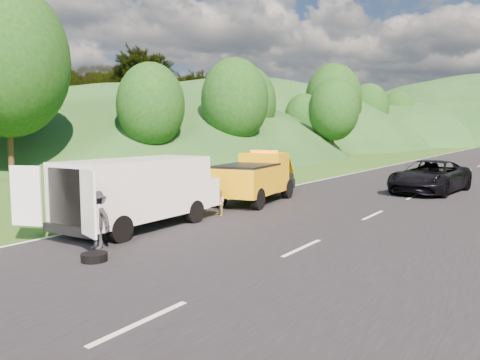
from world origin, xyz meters
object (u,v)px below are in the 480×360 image
Objects in this scene: child at (219,216)px; suitcase at (171,204)px; tow_truck at (256,178)px; spare_tire at (94,262)px; passing_suv at (429,193)px; woman at (204,211)px; worker at (96,249)px; white_van at (140,189)px.

child is 1.71× the size of suitcase.
child is (0.62, -3.60, -1.13)m from tow_truck.
spare_tire is 0.11× the size of passing_suv.
woman is 12.60m from passing_suv.
passing_suv is at bearing -30.29° from woman.
worker is at bearing -94.50° from tow_truck.
worker is (0.17, -5.86, 0.00)m from child.
passing_suv reaches higher than suitcase.
child is (0.80, 3.24, -1.30)m from white_van.
tow_truck is 6.85m from white_van.
passing_suv is (5.74, 7.83, -1.13)m from tow_truck.
woman is at bearing -177.87° from child.
tow_truck is 9.72× the size of suitcase.
tow_truck is at bearing 88.28° from worker.
white_van reaches higher than spare_tire.
worker reaches higher than child.
child is 0.61× the size of worker.
tow_truck reaches higher than child.
suitcase is at bearing -120.84° from tow_truck.
white_van is at bearing -100.80° from tow_truck.
worker is 17.98m from passing_suv.
woman is 2.82× the size of suitcase.
child is 2.20m from suitcase.
passing_suv reaches higher than spare_tire.
white_van is at bearing 103.90° from worker.
woman is (-0.34, 3.74, -1.30)m from white_van.
worker is at bearing -168.85° from woman.
tow_truck reaches higher than woman.
tow_truck is 3.45× the size of woman.
woman is at bearing -113.41° from passing_suv.
suitcase is at bearing 127.35° from woman.
woman reaches higher than child.
worker reaches higher than suitcase.
suitcase is at bearing -146.50° from child.
tow_truck is 8.72× the size of spare_tire.
woman is 1.01× the size of worker.
passing_suv is (5.92, 14.67, -1.30)m from white_van.
woman is 7.56m from spare_tire.
white_van is 15.88m from passing_suv.
white_van reaches higher than worker.
spare_tire is (1.14, -6.71, 0.00)m from child.
white_van reaches higher than passing_suv.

